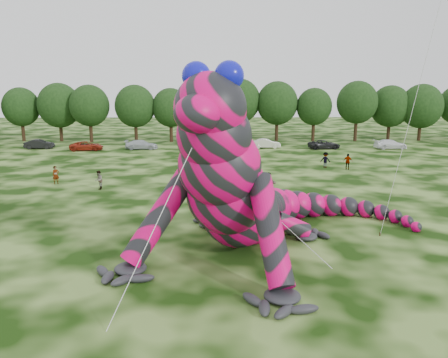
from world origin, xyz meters
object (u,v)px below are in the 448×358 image
at_px(tree_11, 277,111).
at_px(spectator_1, 99,180).
at_px(car_7, 390,144).
at_px(spectator_3, 348,162).
at_px(tree_8, 171,115).
at_px(car_1, 39,144).
at_px(car_6, 324,144).
at_px(spectator_2, 325,160).
at_px(car_3, 142,145).
at_px(tree_10, 240,110).
at_px(car_4, 199,146).
at_px(tree_14, 390,113).
at_px(tree_4, 22,114).
at_px(spectator_0, 56,175).
at_px(spectator_5, 268,183).
at_px(tree_13, 357,111).
at_px(inflatable_gecko, 247,157).
at_px(tree_7, 135,114).
at_px(tree_9, 202,116).
at_px(tree_12, 314,115).
at_px(tree_15, 421,112).
at_px(tree_5, 60,112).
at_px(tree_6, 90,114).
at_px(car_2, 87,146).
at_px(car_5, 266,144).

height_order(tree_11, spectator_1, tree_11).
height_order(car_7, spectator_3, spectator_3).
height_order(tree_8, car_1, tree_8).
relative_size(car_6, spectator_2, 2.65).
bearing_deg(car_1, tree_11, -79.24).
bearing_deg(car_3, tree_10, -54.51).
relative_size(car_4, spectator_3, 2.27).
bearing_deg(car_4, tree_11, -44.63).
relative_size(tree_14, spectator_2, 5.24).
distance_m(tree_4, tree_8, 25.48).
relative_size(spectator_1, spectator_0, 0.99).
bearing_deg(spectator_5, tree_13, 98.08).
xyz_separation_m(inflatable_gecko, car_1, (-27.94, 40.97, -4.38)).
bearing_deg(tree_7, tree_9, 2.78).
bearing_deg(car_6, spectator_0, 121.05).
height_order(car_3, spectator_5, spectator_5).
bearing_deg(tree_7, tree_12, 1.78).
xyz_separation_m(tree_4, tree_9, (30.71, -1.37, -0.19)).
bearing_deg(tree_10, inflatable_gecko, -92.90).
distance_m(tree_14, tree_15, 5.10).
relative_size(tree_4, tree_15, 0.94).
distance_m(tree_12, car_7, 14.47).
height_order(tree_5, car_3, tree_5).
distance_m(tree_5, car_7, 53.75).
height_order(car_6, spectator_0, spectator_0).
bearing_deg(tree_6, spectator_2, -36.79).
distance_m(tree_8, tree_14, 37.72).
xyz_separation_m(tree_12, tree_15, (18.46, 0.03, 0.33)).
distance_m(tree_6, spectator_1, 36.72).
distance_m(tree_10, car_1, 32.40).
bearing_deg(inflatable_gecko, spectator_2, 89.51).
relative_size(tree_12, tree_15, 0.93).
bearing_deg(tree_13, tree_6, -179.43).
xyz_separation_m(tree_15, spectator_5, (-30.88, -37.92, -3.90)).
distance_m(tree_15, spectator_1, 58.52).
bearing_deg(tree_14, spectator_2, -123.61).
relative_size(tree_14, car_3, 1.97).
relative_size(tree_8, tree_9, 1.03).
relative_size(car_6, spectator_5, 2.59).
xyz_separation_m(tree_8, car_3, (-3.55, -9.19, -3.78)).
xyz_separation_m(spectator_1, spectator_0, (-4.64, 2.37, 0.01)).
distance_m(tree_11, tree_13, 13.39).
height_order(tree_4, car_2, tree_4).
distance_m(tree_13, car_2, 44.17).
height_order(tree_4, spectator_1, tree_4).
xyz_separation_m(tree_14, car_3, (-41.23, -10.92, -4.01)).
xyz_separation_m(car_1, spectator_0, (11.11, -24.73, 0.17)).
xyz_separation_m(car_3, car_5, (18.61, 0.72, 0.02)).
bearing_deg(car_7, inflatable_gecko, 145.11).
relative_size(tree_11, spectator_5, 5.49).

